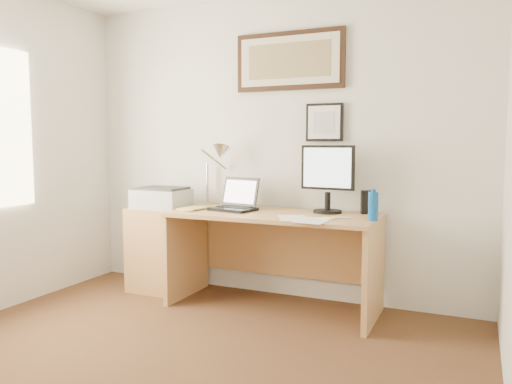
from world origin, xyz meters
The scene contains 17 objects.
wall_back centered at (0.00, 2.00, 1.25)m, with size 3.50×0.02×2.50m, color silver.
side_cabinet centered at (-0.92, 1.68, 0.36)m, with size 0.50×0.40×0.73m, color #AF7C49.
water_bottle centered at (0.93, 1.56, 0.85)m, with size 0.07×0.07×0.20m, color #0C4EA2.
bottle_cap centered at (0.93, 1.56, 0.96)m, with size 0.04×0.04×0.02m, color #0C4EA2.
speaker centered at (0.82, 1.88, 0.84)m, with size 0.08×0.07×0.18m, color black.
paper_sheet_a centered at (0.38, 1.44, 0.75)m, with size 0.20×0.29×0.00m, color white.
paper_sheet_b centered at (0.56, 1.38, 0.75)m, with size 0.21×0.29×0.00m, color white.
sticky_pad centered at (0.62, 1.48, 0.76)m, with size 0.09×0.09×0.01m, color #FFF778.
marker_pen centered at (0.70, 1.55, 0.76)m, with size 0.02×0.02×0.14m, color white.
book centered at (-0.60, 1.56, 0.76)m, with size 0.17×0.23×0.02m, color tan.
desk centered at (0.15, 1.72, 0.51)m, with size 1.60×0.70×0.75m.
laptop centered at (-0.19, 1.68, 0.81)m, with size 0.38×0.35×0.26m.
lcd_monitor centered at (0.53, 1.80, 1.04)m, with size 0.42×0.22×0.52m.
printer centered at (-0.90, 1.67, 0.82)m, with size 0.44×0.34×0.18m.
desk_lamp centered at (-0.41, 1.81, 1.19)m, with size 0.29×0.27×0.53m.
picture_large centered at (0.15, 1.97, 1.95)m, with size 0.92×0.04×0.47m.
picture_small centered at (0.45, 1.97, 1.45)m, with size 0.30×0.03×0.30m.
Camera 1 is at (1.58, -1.89, 1.28)m, focal length 35.00 mm.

